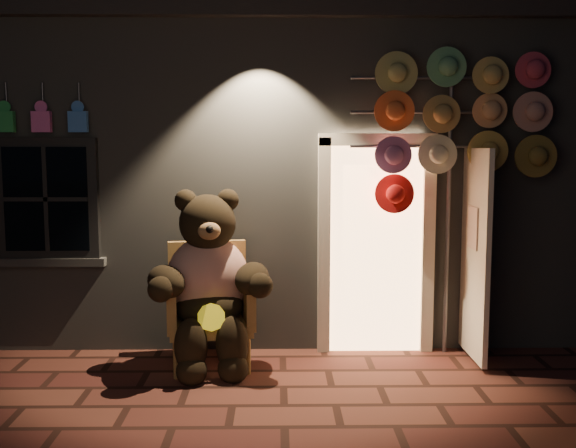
{
  "coord_description": "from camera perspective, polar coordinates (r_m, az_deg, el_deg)",
  "views": [
    {
      "loc": [
        0.37,
        -5.19,
        2.09
      ],
      "look_at": [
        0.46,
        1.0,
        1.35
      ],
      "focal_mm": 42.0,
      "sensor_mm": 36.0,
      "label": 1
    }
  ],
  "objects": [
    {
      "name": "ground",
      "position": [
        5.61,
        -4.75,
        -15.09
      ],
      "size": [
        60.0,
        60.0,
        0.0
      ],
      "primitive_type": "plane",
      "color": "#592D22",
      "rests_on": "ground"
    },
    {
      "name": "wicker_armchair",
      "position": [
        6.49,
        -6.71,
        -6.75
      ],
      "size": [
        0.89,
        0.83,
        1.15
      ],
      "rotation": [
        0.0,
        0.0,
        0.16
      ],
      "color": "#A78440",
      "rests_on": "ground"
    },
    {
      "name": "hat_rack",
      "position": [
        6.7,
        14.2,
        8.51
      ],
      "size": [
        1.92,
        0.22,
        2.96
      ],
      "color": "#59595E",
      "rests_on": "ground"
    },
    {
      "name": "shop_building",
      "position": [
        9.19,
        -3.19,
        4.6
      ],
      "size": [
        7.3,
        5.95,
        3.51
      ],
      "color": "slate",
      "rests_on": "ground"
    },
    {
      "name": "teddy_bear",
      "position": [
        6.29,
        -6.73,
        -4.92
      ],
      "size": [
        1.22,
        1.03,
        1.7
      ],
      "rotation": [
        0.0,
        0.0,
        0.16
      ],
      "color": "#AC2D12",
      "rests_on": "ground"
    }
  ]
}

